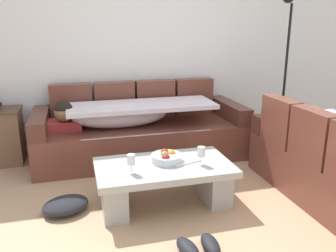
# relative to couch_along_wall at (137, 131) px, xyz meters

# --- Properties ---
(ground_plane) EXTENTS (14.00, 14.00, 0.00)m
(ground_plane) POSITION_rel_couch_along_wall_xyz_m (0.23, -1.63, -0.33)
(ground_plane) COLOR tan
(back_wall) EXTENTS (9.00, 0.10, 2.70)m
(back_wall) POSITION_rel_couch_along_wall_xyz_m (0.23, 0.52, 1.02)
(back_wall) COLOR white
(back_wall) RESTS_ON ground_plane
(couch_along_wall) EXTENTS (2.47, 0.92, 0.88)m
(couch_along_wall) POSITION_rel_couch_along_wall_xyz_m (0.00, 0.00, 0.00)
(couch_along_wall) COLOR brown
(couch_along_wall) RESTS_ON ground_plane
(coffee_table) EXTENTS (1.20, 0.68, 0.38)m
(coffee_table) POSITION_rel_couch_along_wall_xyz_m (0.01, -1.22, -0.09)
(coffee_table) COLOR #B0B4AC
(coffee_table) RESTS_ON ground_plane
(fruit_bowl) EXTENTS (0.28, 0.28, 0.10)m
(fruit_bowl) POSITION_rel_couch_along_wall_xyz_m (0.05, -1.17, 0.09)
(fruit_bowl) COLOR silver
(fruit_bowl) RESTS_ON coffee_table
(wine_glass_near_left) EXTENTS (0.07, 0.07, 0.17)m
(wine_glass_near_left) POSITION_rel_couch_along_wall_xyz_m (-0.29, -1.34, 0.17)
(wine_glass_near_left) COLOR silver
(wine_glass_near_left) RESTS_ON coffee_table
(wine_glass_near_right) EXTENTS (0.07, 0.07, 0.17)m
(wine_glass_near_right) POSITION_rel_couch_along_wall_xyz_m (0.33, -1.32, 0.17)
(wine_glass_near_right) COLOR silver
(wine_glass_near_right) RESTS_ON coffee_table
(open_magazine) EXTENTS (0.33, 0.29, 0.01)m
(open_magazine) POSITION_rel_couch_along_wall_xyz_m (0.20, -1.18, 0.06)
(open_magazine) COLOR white
(open_magazine) RESTS_ON coffee_table
(floor_lamp) EXTENTS (0.33, 0.31, 1.95)m
(floor_lamp) POSITION_rel_couch_along_wall_xyz_m (1.89, -0.08, 0.79)
(floor_lamp) COLOR black
(floor_lamp) RESTS_ON ground_plane
(pair_of_shoes) EXTENTS (0.32, 0.29, 0.09)m
(pair_of_shoes) POSITION_rel_couch_along_wall_xyz_m (0.08, -1.99, -0.28)
(pair_of_shoes) COLOR black
(pair_of_shoes) RESTS_ON ground_plane
(crumpled_garment) EXTENTS (0.49, 0.45, 0.12)m
(crumpled_garment) POSITION_rel_couch_along_wall_xyz_m (-0.85, -1.15, -0.27)
(crumpled_garment) COLOR #232328
(crumpled_garment) RESTS_ON ground_plane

